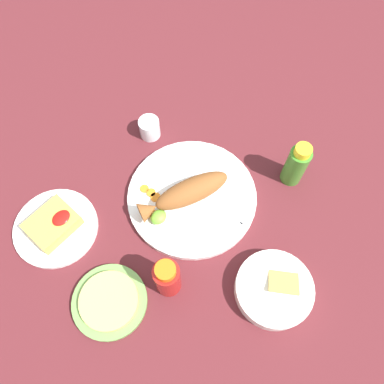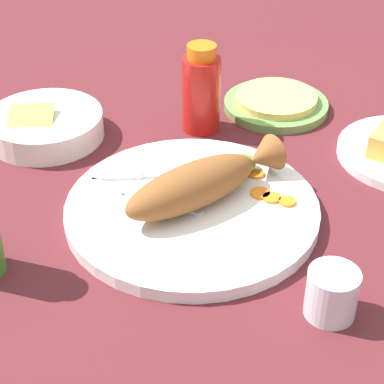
{
  "view_description": "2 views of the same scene",
  "coord_description": "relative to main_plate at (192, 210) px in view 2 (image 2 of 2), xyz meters",
  "views": [
    {
      "loc": [
        -0.31,
        -0.28,
        0.9
      ],
      "look_at": [
        0.0,
        0.0,
        0.04
      ],
      "focal_mm": 35.0,
      "sensor_mm": 36.0,
      "label": 1
    },
    {
      "loc": [
        0.63,
        0.39,
        0.56
      ],
      "look_at": [
        0.0,
        0.0,
        0.04
      ],
      "focal_mm": 65.0,
      "sensor_mm": 36.0,
      "label": 2
    }
  ],
  "objects": [
    {
      "name": "carrot_slice_mid",
      "position": [
        -0.07,
        0.07,
        0.01
      ],
      "size": [
        0.03,
        0.03,
        0.0
      ],
      "primitive_type": "cylinder",
      "color": "orange",
      "rests_on": "main_plate"
    },
    {
      "name": "carrot_slice_near",
      "position": [
        -0.07,
        0.11,
        0.01
      ],
      "size": [
        0.02,
        0.02,
        0.0
      ],
      "primitive_type": "cylinder",
      "color": "orange",
      "rests_on": "main_plate"
    },
    {
      "name": "main_plate",
      "position": [
        0.0,
        0.0,
        0.0
      ],
      "size": [
        0.34,
        0.34,
        0.02
      ],
      "primitive_type": "cylinder",
      "color": "white",
      "rests_on": "ground_plane"
    },
    {
      "name": "hot_sauce_bottle_red",
      "position": [
        -0.21,
        -0.11,
        0.06
      ],
      "size": [
        0.06,
        0.06,
        0.14
      ],
      "color": "#B21914",
      "rests_on": "ground_plane"
    },
    {
      "name": "fried_fish",
      "position": [
        -0.02,
        0.01,
        0.04
      ],
      "size": [
        0.25,
        0.15,
        0.06
      ],
      "rotation": [
        0.0,
        0.0,
        -0.38
      ],
      "color": "brown",
      "rests_on": "main_plate"
    },
    {
      "name": "ground_plane",
      "position": [
        0.0,
        0.0,
        -0.01
      ],
      "size": [
        4.0,
        4.0,
        0.0
      ],
      "primitive_type": "plane",
      "color": "#561E23"
    },
    {
      "name": "carrot_slice_extra",
      "position": [
        -0.11,
        0.04,
        0.01
      ],
      "size": [
        0.02,
        0.02,
        0.0
      ],
      "primitive_type": "cylinder",
      "color": "orange",
      "rests_on": "main_plate"
    },
    {
      "name": "guacamole_bowl",
      "position": [
        -0.05,
        -0.3,
        0.01
      ],
      "size": [
        0.18,
        0.18,
        0.05
      ],
      "color": "white",
      "rests_on": "ground_plane"
    },
    {
      "name": "carrot_slice_far",
      "position": [
        -0.07,
        0.08,
        0.01
      ],
      "size": [
        0.02,
        0.02,
        0.0
      ],
      "primitive_type": "cylinder",
      "color": "orange",
      "rests_on": "main_plate"
    },
    {
      "name": "tortilla_plate",
      "position": [
        -0.33,
        -0.04,
        -0.0
      ],
      "size": [
        0.17,
        0.17,
        0.01
      ],
      "primitive_type": "cylinder",
      "color": "#6B9E4C",
      "rests_on": "ground_plane"
    },
    {
      "name": "fork_near",
      "position": [
        0.02,
        -0.08,
        0.01
      ],
      "size": [
        0.03,
        0.19,
        0.0
      ],
      "rotation": [
        0.0,
        0.0,
        4.82
      ],
      "color": "silver",
      "rests_on": "main_plate"
    },
    {
      "name": "fork_far",
      "position": [
        -0.02,
        -0.09,
        0.01
      ],
      "size": [
        0.12,
        0.16,
        0.0
      ],
      "rotation": [
        0.0,
        0.0,
        5.32
      ],
      "color": "silver",
      "rests_on": "main_plate"
    },
    {
      "name": "salt_cup",
      "position": [
        0.07,
        0.23,
        0.02
      ],
      "size": [
        0.06,
        0.06,
        0.06
      ],
      "color": "silver",
      "rests_on": "ground_plane"
    },
    {
      "name": "tortilla_stack",
      "position": [
        -0.33,
        -0.04,
        0.01
      ],
      "size": [
        0.14,
        0.14,
        0.01
      ],
      "primitive_type": "cylinder",
      "color": "#E0C666",
      "rests_on": "tortilla_plate"
    },
    {
      "name": "lime_wedge_main",
      "position": [
        -0.11,
        0.02,
        0.02
      ],
      "size": [
        0.04,
        0.04,
        0.02
      ],
      "primitive_type": "ellipsoid",
      "color": "#6BB233",
      "rests_on": "main_plate"
    }
  ]
}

